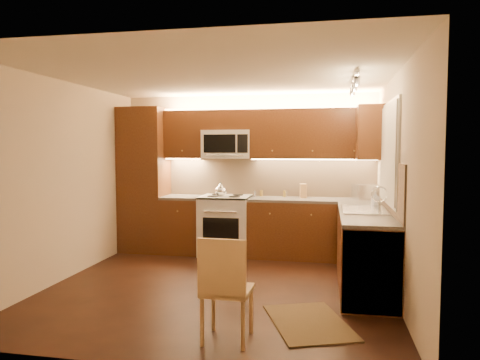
% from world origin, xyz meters
% --- Properties ---
extents(floor, '(4.00, 4.00, 0.01)m').
position_xyz_m(floor, '(0.00, 0.00, 0.00)').
color(floor, black).
rests_on(floor, ground).
extents(ceiling, '(4.00, 4.00, 0.01)m').
position_xyz_m(ceiling, '(0.00, 0.00, 2.50)').
color(ceiling, beige).
rests_on(ceiling, ground).
extents(wall_back, '(4.00, 0.01, 2.50)m').
position_xyz_m(wall_back, '(0.00, 2.00, 1.25)').
color(wall_back, '#C2AD8E').
rests_on(wall_back, ground).
extents(wall_front, '(4.00, 0.01, 2.50)m').
position_xyz_m(wall_front, '(0.00, -2.00, 1.25)').
color(wall_front, '#C2AD8E').
rests_on(wall_front, ground).
extents(wall_left, '(0.01, 4.00, 2.50)m').
position_xyz_m(wall_left, '(-2.00, 0.00, 1.25)').
color(wall_left, '#C2AD8E').
rests_on(wall_left, ground).
extents(wall_right, '(0.01, 4.00, 2.50)m').
position_xyz_m(wall_right, '(2.00, 0.00, 1.25)').
color(wall_right, '#C2AD8E').
rests_on(wall_right, ground).
extents(pantry, '(0.70, 0.60, 2.30)m').
position_xyz_m(pantry, '(-1.65, 1.70, 1.15)').
color(pantry, '#3F1D0D').
rests_on(pantry, floor).
extents(base_cab_back_left, '(0.62, 0.60, 0.86)m').
position_xyz_m(base_cab_back_left, '(-0.99, 1.70, 0.43)').
color(base_cab_back_left, '#3F1D0D').
rests_on(base_cab_back_left, floor).
extents(counter_back_left, '(0.62, 0.60, 0.04)m').
position_xyz_m(counter_back_left, '(-0.99, 1.70, 0.88)').
color(counter_back_left, '#3E3B38').
rests_on(counter_back_left, base_cab_back_left).
extents(base_cab_back_right, '(1.92, 0.60, 0.86)m').
position_xyz_m(base_cab_back_right, '(1.04, 1.70, 0.43)').
color(base_cab_back_right, '#3F1D0D').
rests_on(base_cab_back_right, floor).
extents(counter_back_right, '(1.92, 0.60, 0.04)m').
position_xyz_m(counter_back_right, '(1.04, 1.70, 0.88)').
color(counter_back_right, '#3E3B38').
rests_on(counter_back_right, base_cab_back_right).
extents(base_cab_right, '(0.60, 2.00, 0.86)m').
position_xyz_m(base_cab_right, '(1.70, 0.40, 0.43)').
color(base_cab_right, '#3F1D0D').
rests_on(base_cab_right, floor).
extents(counter_right, '(0.60, 2.00, 0.04)m').
position_xyz_m(counter_right, '(1.70, 0.40, 0.88)').
color(counter_right, '#3E3B38').
rests_on(counter_right, base_cab_right).
extents(dishwasher, '(0.58, 0.60, 0.84)m').
position_xyz_m(dishwasher, '(1.70, -0.30, 0.43)').
color(dishwasher, silver).
rests_on(dishwasher, floor).
extents(backsplash_back, '(3.30, 0.02, 0.60)m').
position_xyz_m(backsplash_back, '(0.35, 1.99, 1.20)').
color(backsplash_back, tan).
rests_on(backsplash_back, wall_back).
extents(backsplash_right, '(0.02, 2.00, 0.60)m').
position_xyz_m(backsplash_right, '(1.99, 0.40, 1.20)').
color(backsplash_right, tan).
rests_on(backsplash_right, wall_right).
extents(upper_cab_back_left, '(0.62, 0.35, 0.75)m').
position_xyz_m(upper_cab_back_left, '(-0.99, 1.82, 1.88)').
color(upper_cab_back_left, '#3F1D0D').
rests_on(upper_cab_back_left, wall_back).
extents(upper_cab_back_right, '(1.92, 0.35, 0.75)m').
position_xyz_m(upper_cab_back_right, '(1.04, 1.82, 1.88)').
color(upper_cab_back_right, '#3F1D0D').
rests_on(upper_cab_back_right, wall_back).
extents(upper_cab_bridge, '(0.76, 0.35, 0.31)m').
position_xyz_m(upper_cab_bridge, '(-0.30, 1.82, 2.09)').
color(upper_cab_bridge, '#3F1D0D').
rests_on(upper_cab_bridge, wall_back).
extents(upper_cab_right_corner, '(0.35, 0.50, 0.75)m').
position_xyz_m(upper_cab_right_corner, '(1.82, 1.40, 1.88)').
color(upper_cab_right_corner, '#3F1D0D').
rests_on(upper_cab_right_corner, wall_right).
extents(stove, '(0.76, 0.65, 0.92)m').
position_xyz_m(stove, '(-0.30, 1.68, 0.46)').
color(stove, silver).
rests_on(stove, floor).
extents(microwave, '(0.76, 0.38, 0.44)m').
position_xyz_m(microwave, '(-0.30, 1.81, 1.72)').
color(microwave, silver).
rests_on(microwave, wall_back).
extents(window_frame, '(0.03, 1.44, 1.24)m').
position_xyz_m(window_frame, '(1.99, 0.55, 1.60)').
color(window_frame, silver).
rests_on(window_frame, wall_right).
extents(window_blinds, '(0.02, 1.36, 1.16)m').
position_xyz_m(window_blinds, '(1.97, 0.55, 1.60)').
color(window_blinds, silver).
rests_on(window_blinds, wall_right).
extents(sink, '(0.52, 0.86, 0.15)m').
position_xyz_m(sink, '(1.70, 0.55, 0.98)').
color(sink, silver).
rests_on(sink, counter_right).
extents(faucet, '(0.20, 0.04, 0.30)m').
position_xyz_m(faucet, '(1.88, 0.55, 1.05)').
color(faucet, silver).
rests_on(faucet, counter_right).
extents(track_light_bar, '(0.04, 1.20, 0.03)m').
position_xyz_m(track_light_bar, '(1.55, 0.40, 2.46)').
color(track_light_bar, silver).
rests_on(track_light_bar, ceiling).
extents(kettle, '(0.23, 0.23, 0.22)m').
position_xyz_m(kettle, '(-0.36, 1.60, 1.03)').
color(kettle, silver).
rests_on(kettle, stove).
extents(toaster_oven, '(0.44, 0.37, 0.22)m').
position_xyz_m(toaster_oven, '(1.83, 1.82, 1.01)').
color(toaster_oven, silver).
rests_on(toaster_oven, counter_back_right).
extents(knife_block, '(0.12, 0.17, 0.21)m').
position_xyz_m(knife_block, '(0.89, 1.83, 1.01)').
color(knife_block, '#A6814A').
rests_on(knife_block, counter_back_right).
extents(spice_jar_a, '(0.04, 0.04, 0.10)m').
position_xyz_m(spice_jar_a, '(0.14, 1.81, 0.95)').
color(spice_jar_a, silver).
rests_on(spice_jar_a, counter_back_right).
extents(spice_jar_b, '(0.04, 0.04, 0.10)m').
position_xyz_m(spice_jar_b, '(0.59, 1.87, 0.95)').
color(spice_jar_b, olive).
rests_on(spice_jar_b, counter_back_right).
extents(spice_jar_c, '(0.05, 0.05, 0.09)m').
position_xyz_m(spice_jar_c, '(0.62, 1.92, 0.95)').
color(spice_jar_c, silver).
rests_on(spice_jar_c, counter_back_right).
extents(spice_jar_d, '(0.06, 0.06, 0.09)m').
position_xyz_m(spice_jar_d, '(0.23, 1.92, 0.95)').
color(spice_jar_d, olive).
rests_on(spice_jar_d, counter_back_right).
extents(soap_bottle, '(0.11, 0.11, 0.19)m').
position_xyz_m(soap_bottle, '(1.88, 1.03, 1.00)').
color(soap_bottle, silver).
rests_on(soap_bottle, counter_right).
extents(rug, '(0.97, 1.17, 0.01)m').
position_xyz_m(rug, '(1.10, -0.90, 0.01)').
color(rug, black).
rests_on(rug, floor).
extents(dining_chair, '(0.42, 0.42, 0.92)m').
position_xyz_m(dining_chair, '(0.42, -1.41, 0.46)').
color(dining_chair, '#A6814A').
rests_on(dining_chair, floor).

